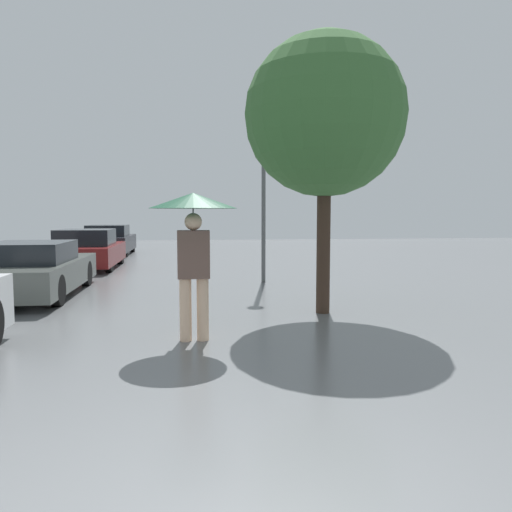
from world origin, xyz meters
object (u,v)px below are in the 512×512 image
(pedestrian, at_px, (193,222))
(parked_car_third, at_px, (87,250))
(parked_car_farthest, at_px, (109,241))
(tree, at_px, (325,117))
(street_lamp, at_px, (264,148))
(parked_car_second, at_px, (33,270))

(pedestrian, bearing_deg, parked_car_third, 108.88)
(parked_car_farthest, height_order, tree, tree)
(pedestrian, distance_m, street_lamp, 6.04)
(parked_car_farthest, bearing_deg, parked_car_third, -88.36)
(parked_car_third, relative_size, parked_car_farthest, 0.96)
(parked_car_third, relative_size, tree, 0.83)
(parked_car_farthest, bearing_deg, parked_car_second, -89.55)
(parked_car_farthest, relative_size, street_lamp, 0.82)
(tree, distance_m, street_lamp, 3.94)
(parked_car_second, distance_m, parked_car_farthest, 10.52)
(parked_car_third, distance_m, street_lamp, 6.83)
(parked_car_second, xyz_separation_m, tree, (5.47, -2.51, 2.78))
(street_lamp, bearing_deg, pedestrian, -107.78)
(parked_car_second, distance_m, tree, 6.63)
(street_lamp, bearing_deg, parked_car_farthest, 119.29)
(parked_car_second, bearing_deg, pedestrian, -51.57)
(street_lamp, bearing_deg, tree, -83.57)
(parked_car_second, relative_size, parked_car_farthest, 1.05)
(pedestrian, bearing_deg, tree, 35.93)
(parked_car_third, bearing_deg, parked_car_second, -90.75)
(parked_car_second, height_order, tree, tree)
(parked_car_second, bearing_deg, street_lamp, 15.61)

